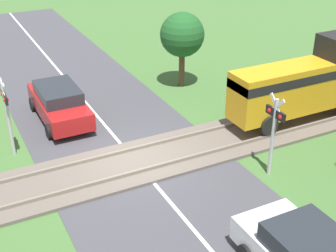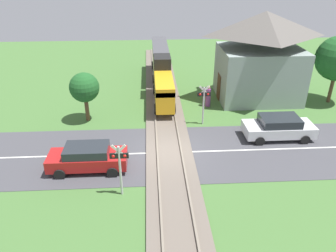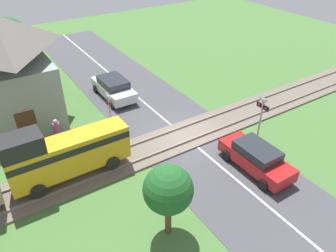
% 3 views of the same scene
% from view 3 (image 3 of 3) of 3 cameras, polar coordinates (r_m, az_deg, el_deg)
% --- Properties ---
extents(ground_plane, '(60.00, 60.00, 0.00)m').
position_cam_3_polar(ground_plane, '(20.52, 2.85, -1.80)').
color(ground_plane, '#426B33').
extents(road_surface, '(48.00, 6.40, 0.02)m').
position_cam_3_polar(road_surface, '(20.51, 2.85, -1.78)').
color(road_surface, '#424247').
rests_on(road_surface, ground_plane).
extents(track_bed, '(2.80, 48.00, 0.24)m').
position_cam_3_polar(track_bed, '(20.48, 2.86, -1.65)').
color(track_bed, '#665B51').
rests_on(track_bed, ground_plane).
extents(car_near_crossing, '(4.29, 1.82, 1.48)m').
position_cam_3_polar(car_near_crossing, '(18.18, 15.08, -5.29)').
color(car_near_crossing, '#A81919').
rests_on(car_near_crossing, ground_plane).
extents(car_far_side, '(4.45, 1.99, 1.50)m').
position_cam_3_polar(car_far_side, '(24.96, -9.45, 6.66)').
color(car_far_side, silver).
rests_on(car_far_side, ground_plane).
extents(crossing_signal_west_approach, '(0.90, 0.18, 2.87)m').
position_cam_3_polar(crossing_signal_west_approach, '(20.11, 16.00, 2.29)').
color(crossing_signal_west_approach, '#B7B7B7').
rests_on(crossing_signal_west_approach, ground_plane).
extents(crossing_signal_east_approach, '(0.90, 0.18, 2.87)m').
position_cam_3_polar(crossing_signal_east_approach, '(19.96, -10.10, 2.89)').
color(crossing_signal_east_approach, '#B7B7B7').
rests_on(crossing_signal_east_approach, ground_plane).
extents(station_building, '(6.85, 5.26, 6.97)m').
position_cam_3_polar(station_building, '(22.98, -26.29, 8.49)').
color(station_building, gray).
rests_on(station_building, ground_plane).
extents(pedestrian_by_station, '(0.42, 0.42, 1.70)m').
position_cam_3_polar(pedestrian_by_station, '(20.53, -18.66, -1.12)').
color(pedestrian_by_station, '#7F3D84').
rests_on(pedestrian_by_station, ground_plane).
extents(tree_by_station, '(3.45, 3.45, 5.33)m').
position_cam_3_polar(tree_by_station, '(28.38, -26.07, 13.21)').
color(tree_by_station, brown).
rests_on(tree_by_station, ground_plane).
extents(tree_roadside_hedge, '(2.07, 2.07, 3.55)m').
position_cam_3_polar(tree_roadside_hedge, '(13.26, 0.03, -11.07)').
color(tree_roadside_hedge, brown).
rests_on(tree_roadside_hedge, ground_plane).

